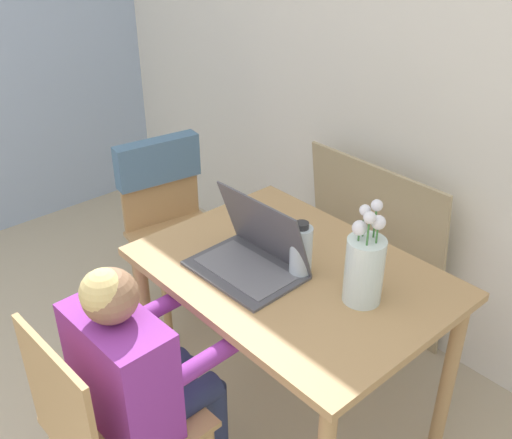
{
  "coord_description": "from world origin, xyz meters",
  "views": [
    {
      "loc": [
        1.17,
        0.2,
        1.88
      ],
      "look_at": [
        -0.07,
        1.31,
        0.92
      ],
      "focal_mm": 42.0,
      "sensor_mm": 36.0,
      "label": 1
    }
  ],
  "objects_px": {
    "laptop": "(253,253)",
    "chair_occupied": "(110,431)",
    "person_seated": "(138,369)",
    "water_bottle": "(301,250)",
    "flower_vase": "(365,266)",
    "chair_spare": "(167,202)"
  },
  "relations": [
    {
      "from": "flower_vase",
      "to": "water_bottle",
      "type": "relative_size",
      "value": 1.75
    },
    {
      "from": "flower_vase",
      "to": "water_bottle",
      "type": "height_order",
      "value": "flower_vase"
    },
    {
      "from": "person_seated",
      "to": "laptop",
      "type": "relative_size",
      "value": 2.69
    },
    {
      "from": "person_seated",
      "to": "laptop",
      "type": "distance_m",
      "value": 0.52
    },
    {
      "from": "laptop",
      "to": "chair_spare",
      "type": "bearing_deg",
      "value": 164.19
    },
    {
      "from": "flower_vase",
      "to": "chair_occupied",
      "type": "bearing_deg",
      "value": -113.01
    },
    {
      "from": "person_seated",
      "to": "chair_spare",
      "type": "bearing_deg",
      "value": -40.59
    },
    {
      "from": "laptop",
      "to": "chair_occupied",
      "type": "bearing_deg",
      "value": -87.73
    },
    {
      "from": "chair_occupied",
      "to": "chair_spare",
      "type": "distance_m",
      "value": 1.2
    },
    {
      "from": "chair_occupied",
      "to": "laptop",
      "type": "xyz_separation_m",
      "value": [
        -0.04,
        0.6,
        0.35
      ]
    },
    {
      "from": "chair_spare",
      "to": "person_seated",
      "type": "distance_m",
      "value": 1.11
    },
    {
      "from": "laptop",
      "to": "flower_vase",
      "type": "height_order",
      "value": "flower_vase"
    },
    {
      "from": "person_seated",
      "to": "laptop",
      "type": "xyz_separation_m",
      "value": [
        -0.04,
        0.49,
        0.18
      ]
    },
    {
      "from": "person_seated",
      "to": "water_bottle",
      "type": "xyz_separation_m",
      "value": [
        0.09,
        0.58,
        0.21
      ]
    },
    {
      "from": "person_seated",
      "to": "laptop",
      "type": "height_order",
      "value": "person_seated"
    },
    {
      "from": "chair_spare",
      "to": "person_seated",
      "type": "relative_size",
      "value": 0.86
    },
    {
      "from": "water_bottle",
      "to": "laptop",
      "type": "bearing_deg",
      "value": -145.11
    },
    {
      "from": "person_seated",
      "to": "water_bottle",
      "type": "distance_m",
      "value": 0.62
    },
    {
      "from": "chair_occupied",
      "to": "chair_spare",
      "type": "xyz_separation_m",
      "value": [
        -0.87,
        0.81,
        0.13
      ]
    },
    {
      "from": "chair_occupied",
      "to": "water_bottle",
      "type": "distance_m",
      "value": 0.8
    },
    {
      "from": "person_seated",
      "to": "flower_vase",
      "type": "distance_m",
      "value": 0.74
    },
    {
      "from": "flower_vase",
      "to": "laptop",
      "type": "bearing_deg",
      "value": -159.14
    }
  ]
}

